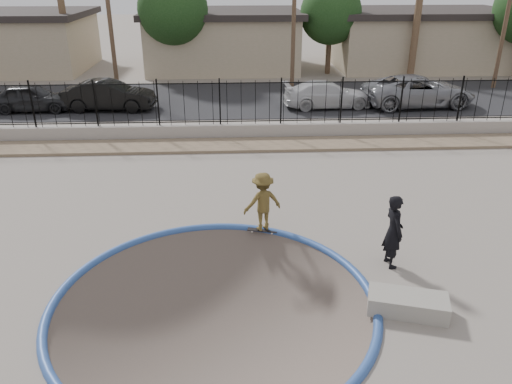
{
  "coord_description": "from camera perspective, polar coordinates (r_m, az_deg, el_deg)",
  "views": [
    {
      "loc": [
        0.45,
        -9.74,
        6.52
      ],
      "look_at": [
        1.05,
        2.0,
        1.22
      ],
      "focal_mm": 35.0,
      "sensor_mm": 36.0,
      "label": 1
    }
  ],
  "objects": [
    {
      "name": "bowl_pit",
      "position": [
        10.91,
        -4.82,
        -12.53
      ],
      "size": [
        6.84,
        6.84,
        1.8
      ],
      "primitive_type": null,
      "color": "#51453E",
      "rests_on": "ground"
    },
    {
      "name": "car_b",
      "position": [
        26.1,
        -16.46,
        10.54
      ],
      "size": [
        4.52,
        1.79,
        1.46
      ],
      "primitive_type": "imported",
      "rotation": [
        0.0,
        0.0,
        1.52
      ],
      "color": "black",
      "rests_on": "street"
    },
    {
      "name": "car_a",
      "position": [
        27.23,
        -24.27,
        9.82
      ],
      "size": [
        3.99,
        1.68,
        1.35
      ],
      "primitive_type": "imported",
      "rotation": [
        0.0,
        0.0,
        1.59
      ],
      "color": "black",
      "rests_on": "street"
    },
    {
      "name": "utility_pole_right",
      "position": [
        32.73,
        26.97,
        18.63
      ],
      "size": [
        1.7,
        0.24,
        9.0
      ],
      "color": "#473323",
      "rests_on": "ground"
    },
    {
      "name": "fence",
      "position": [
        20.66,
        -4.15,
        10.13
      ],
      "size": [
        40.0,
        0.04,
        1.8
      ],
      "color": "black",
      "rests_on": "retaining_wall"
    },
    {
      "name": "skater",
      "position": [
        13.15,
        0.76,
        -1.5
      ],
      "size": [
        1.18,
        0.9,
        1.61
      ],
      "primitive_type": "imported",
      "rotation": [
        0.0,
        0.0,
        3.47
      ],
      "color": "olive",
      "rests_on": "ground"
    },
    {
      "name": "videographer",
      "position": [
        12.1,
        15.44,
        -4.35
      ],
      "size": [
        0.52,
        0.71,
        1.81
      ],
      "primitive_type": "imported",
      "rotation": [
        0.0,
        0.0,
        1.7
      ],
      "color": "black",
      "rests_on": "ground"
    },
    {
      "name": "street_tree_left",
      "position": [
        33.0,
        -9.49,
        19.89
      ],
      "size": [
        4.32,
        4.32,
        6.36
      ],
      "color": "#473323",
      "rests_on": "ground"
    },
    {
      "name": "ground",
      "position": [
        23.04,
        -3.89,
        4.88
      ],
      "size": [
        120.0,
        120.0,
        2.2
      ],
      "primitive_type": "cube",
      "color": "slate",
      "rests_on": "ground"
    },
    {
      "name": "utility_pole_left",
      "position": [
        29.51,
        -16.55,
        19.8
      ],
      "size": [
        1.7,
        0.24,
        9.0
      ],
      "color": "#473323",
      "rests_on": "ground"
    },
    {
      "name": "retaining_wall",
      "position": [
        20.99,
        -4.05,
        6.95
      ],
      "size": [
        42.0,
        0.45,
        0.6
      ],
      "primitive_type": "cube",
      "color": "gray",
      "rests_on": "ground"
    },
    {
      "name": "house_center",
      "position": [
        36.53,
        -3.77,
        17.05
      ],
      "size": [
        10.6,
        8.6,
        3.9
      ],
      "color": "tan",
      "rests_on": "ground"
    },
    {
      "name": "rock_strip",
      "position": [
        20.02,
        -4.07,
        5.35
      ],
      "size": [
        42.0,
        1.6,
        0.11
      ],
      "primitive_type": "cube",
      "color": "#8C755B",
      "rests_on": "ground"
    },
    {
      "name": "coping_ring",
      "position": [
        10.91,
        -4.82,
        -12.53
      ],
      "size": [
        7.04,
        7.04,
        0.2
      ],
      "primitive_type": "torus",
      "color": "#2D4E93",
      "rests_on": "ground"
    },
    {
      "name": "street_tree_mid",
      "position": [
        34.47,
        8.53,
        19.54
      ],
      "size": [
        3.96,
        3.96,
        5.83
      ],
      "color": "#473323",
      "rests_on": "ground"
    },
    {
      "name": "house_east",
      "position": [
        38.96,
        18.22,
        16.4
      ],
      "size": [
        12.6,
        8.6,
        3.9
      ],
      "color": "tan",
      "rests_on": "ground"
    },
    {
      "name": "concrete_ledge",
      "position": [
        10.97,
        16.94,
        -12.13
      ],
      "size": [
        1.73,
        1.12,
        0.4
      ],
      "primitive_type": "cube",
      "rotation": [
        0.0,
        0.0,
        -0.28
      ],
      "color": "gray",
      "rests_on": "ground"
    },
    {
      "name": "skateboard",
      "position": [
        13.49,
        0.74,
        -4.36
      ],
      "size": [
        0.83,
        0.39,
        0.07
      ],
      "rotation": [
        0.0,
        0.0,
        -0.24
      ],
      "color": "black",
      "rests_on": "ground"
    },
    {
      "name": "street",
      "position": [
        27.52,
        -3.84,
        10.53
      ],
      "size": [
        90.0,
        8.0,
        0.04
      ],
      "primitive_type": "cube",
      "color": "black",
      "rests_on": "ground"
    },
    {
      "name": "house_west",
      "position": [
        39.66,
        -26.84,
        15.19
      ],
      "size": [
        11.6,
        8.6,
        3.9
      ],
      "color": "tan",
      "rests_on": "ground"
    },
    {
      "name": "car_c",
      "position": [
        25.88,
        8.18,
        10.97
      ],
      "size": [
        4.56,
        2.1,
        1.29
      ],
      "primitive_type": "imported",
      "rotation": [
        0.0,
        0.0,
        1.64
      ],
      "color": "silver",
      "rests_on": "street"
    },
    {
      "name": "car_d",
      "position": [
        27.12,
        18.07,
        10.93
      ],
      "size": [
        5.78,
        3.03,
        1.55
      ],
      "primitive_type": "imported",
      "rotation": [
        0.0,
        0.0,
        1.65
      ],
      "color": "gray",
      "rests_on": "street"
    }
  ]
}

